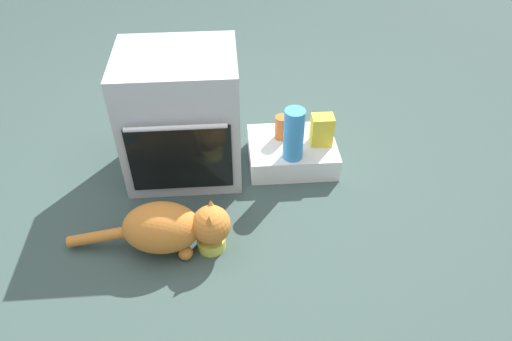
% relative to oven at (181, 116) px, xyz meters
% --- Properties ---
extents(ground, '(8.00, 8.00, 0.00)m').
position_rel_oven_xyz_m(ground, '(-0.05, -0.43, -0.35)').
color(ground, '#384C47').
extents(oven, '(0.61, 0.55, 0.71)m').
position_rel_oven_xyz_m(oven, '(0.00, 0.00, 0.00)').
color(oven, '#B7BABF').
rests_on(oven, ground).
extents(pantry_cabinet, '(0.49, 0.39, 0.14)m').
position_rel_oven_xyz_m(pantry_cabinet, '(0.61, 0.00, -0.28)').
color(pantry_cabinet, white).
rests_on(pantry_cabinet, ground).
extents(food_bowl, '(0.14, 0.14, 0.09)m').
position_rel_oven_xyz_m(food_bowl, '(0.14, -0.61, -0.32)').
color(food_bowl, '#D1D14C').
rests_on(food_bowl, ground).
extents(cat, '(0.79, 0.27, 0.27)m').
position_rel_oven_xyz_m(cat, '(-0.04, -0.60, -0.21)').
color(cat, '#C6752D').
rests_on(cat, ground).
extents(snack_bag, '(0.12, 0.09, 0.18)m').
position_rel_oven_xyz_m(snack_bag, '(0.77, -0.01, -0.12)').
color(snack_bag, yellow).
rests_on(snack_bag, pantry_cabinet).
extents(sauce_jar, '(0.08, 0.08, 0.14)m').
position_rel_oven_xyz_m(sauce_jar, '(0.55, 0.06, -0.14)').
color(sauce_jar, '#D16023').
rests_on(sauce_jar, pantry_cabinet).
extents(water_bottle, '(0.11, 0.11, 0.30)m').
position_rel_oven_xyz_m(water_bottle, '(0.59, -0.12, -0.06)').
color(water_bottle, '#388CD1').
rests_on(water_bottle, pantry_cabinet).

